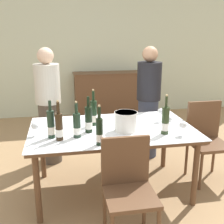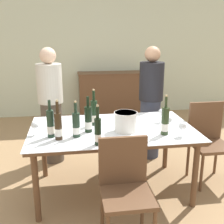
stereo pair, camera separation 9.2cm
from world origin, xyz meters
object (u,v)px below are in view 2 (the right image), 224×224
at_px(ice_bucket, 126,121).
at_px(chair_right_end, 208,137).
at_px(wine_glass_4, 169,120).
at_px(person_guest_left, 151,104).
at_px(wine_bottle_0, 58,127).
at_px(wine_bottle_4, 51,124).
at_px(sideboard_cabinet, 112,95).
at_px(dining_table, 112,134).
at_px(person_host, 51,107).
at_px(wine_bottle_2, 88,120).
at_px(wine_bottle_1, 165,122).
at_px(wine_glass_2, 183,127).
at_px(wine_glass_0, 162,113).
at_px(wine_glass_3, 35,126).
at_px(wine_bottle_3, 76,125).
at_px(chair_near_front, 125,184).
at_px(wine_glass_1, 94,111).
at_px(wine_bottle_6, 98,132).
at_px(wine_bottle_5, 94,113).

distance_m(ice_bucket, chair_right_end, 1.11).
height_order(wine_glass_4, person_guest_left, person_guest_left).
bearing_deg(wine_bottle_0, wine_bottle_4, 135.79).
relative_size(wine_bottle_0, person_guest_left, 0.25).
distance_m(sideboard_cabinet, chair_right_end, 2.87).
bearing_deg(sideboard_cabinet, dining_table, -98.68).
xyz_separation_m(wine_glass_4, person_host, (-1.26, 1.05, -0.08)).
bearing_deg(wine_bottle_2, dining_table, 16.61).
bearing_deg(wine_bottle_1, wine_glass_2, -27.35).
distance_m(ice_bucket, wine_glass_2, 0.57).
xyz_separation_m(dining_table, wine_bottle_2, (-0.26, -0.08, 0.19)).
height_order(wine_glass_0, person_host, person_host).
distance_m(wine_bottle_0, wine_glass_3, 0.28).
xyz_separation_m(wine_bottle_3, wine_glass_2, (1.03, -0.15, -0.02)).
bearing_deg(wine_glass_0, chair_near_front, -123.97).
bearing_deg(chair_near_front, wine_glass_2, 32.55).
relative_size(wine_bottle_0, wine_bottle_4, 1.04).
height_order(ice_bucket, wine_glass_1, ice_bucket).
bearing_deg(chair_near_front, wine_bottle_6, 119.58).
bearing_deg(wine_bottle_5, wine_bottle_6, -91.72).
height_order(wine_bottle_2, wine_bottle_3, wine_bottle_2).
height_order(dining_table, wine_bottle_2, wine_bottle_2).
distance_m(wine_bottle_3, wine_bottle_5, 0.40).
bearing_deg(wine_glass_4, wine_glass_2, -66.12).
xyz_separation_m(ice_bucket, wine_glass_2, (0.52, -0.24, -0.01)).
height_order(wine_bottle_1, wine_glass_1, wine_bottle_1).
xyz_separation_m(wine_bottle_0, wine_bottle_1, (1.05, -0.03, 0.00)).
bearing_deg(dining_table, person_guest_left, 50.85).
bearing_deg(wine_glass_3, wine_bottle_4, -26.21).
height_order(wine_bottle_3, chair_near_front, wine_bottle_3).
distance_m(ice_bucket, wine_bottle_2, 0.39).
xyz_separation_m(sideboard_cabinet, dining_table, (-0.44, -2.86, 0.21)).
bearing_deg(wine_bottle_3, wine_bottle_1, -4.43).
bearing_deg(wine_glass_2, wine_glass_0, 96.77).
relative_size(wine_bottle_1, wine_glass_1, 3.25).
height_order(wine_bottle_2, person_guest_left, person_guest_left).
relative_size(wine_glass_0, wine_glass_1, 1.25).
height_order(person_host, person_guest_left, person_guest_left).
bearing_deg(ice_bucket, wine_bottle_3, -170.21).
height_order(wine_bottle_0, wine_bottle_1, wine_bottle_1).
relative_size(dining_table, ice_bucket, 7.19).
relative_size(wine_glass_3, wine_glass_4, 0.91).
relative_size(dining_table, chair_near_front, 1.95).
bearing_deg(wine_bottle_0, wine_bottle_5, 45.57).
bearing_deg(person_guest_left, wine_glass_2, -90.94).
xyz_separation_m(wine_bottle_2, chair_right_end, (1.43, 0.16, -0.33)).
bearing_deg(person_host, ice_bucket, -50.57).
bearing_deg(sideboard_cabinet, wine_bottle_4, -109.45).
bearing_deg(wine_glass_1, dining_table, -68.40).
relative_size(wine_bottle_6, wine_glass_3, 2.62).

